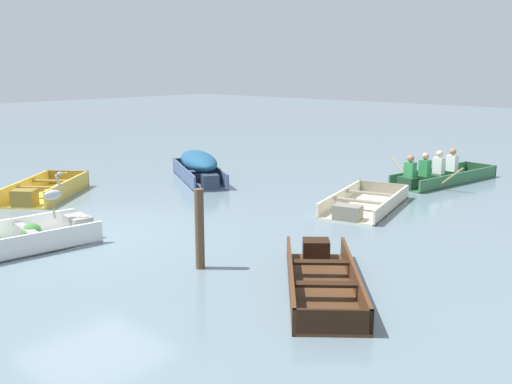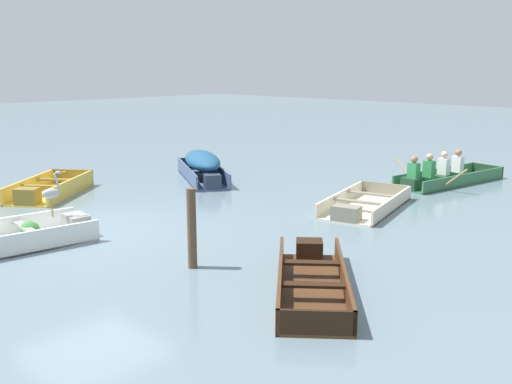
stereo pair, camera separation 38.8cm
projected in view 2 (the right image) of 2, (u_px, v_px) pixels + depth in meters
ground_plane at (85, 233)px, 10.85m from camera, size 80.00×80.00×0.00m
dinghy_white_foreground at (6, 240)px, 9.91m from camera, size 1.66×3.25×0.40m
skiff_slate_blue_near_moored at (203, 164)px, 15.77m from camera, size 3.13×2.34×0.80m
skiff_cream_mid_moored at (364, 205)px, 12.54m from camera, size 1.91×3.06×0.33m
skiff_dark_varnish_far_moored at (312, 279)px, 8.16m from camera, size 2.61×2.84×0.34m
skiff_yellow_outer_moored at (48, 190)px, 13.88m from camera, size 2.50×2.77×0.41m
rowboat_green_with_crew at (444, 176)px, 15.26m from camera, size 2.21×3.69×0.90m
heron_on_dinghy at (52, 192)px, 10.38m from camera, size 0.18×0.46×0.84m
mooring_post at (192, 229)px, 8.84m from camera, size 0.14×0.14×1.27m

